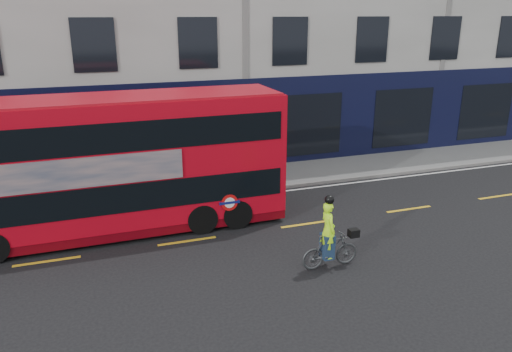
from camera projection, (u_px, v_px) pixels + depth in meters
name	position (u px, v px, depth m)	size (l,w,h in m)	color
ground	(327.00, 243.00, 15.17)	(120.00, 120.00, 0.00)	black
pavement	(257.00, 177.00, 20.99)	(60.00, 3.00, 0.12)	slate
kerb	(269.00, 189.00, 19.64)	(60.00, 0.12, 0.13)	slate
road_edge_line	(272.00, 193.00, 19.39)	(58.00, 0.10, 0.01)	silver
lane_dashes	(306.00, 224.00, 16.51)	(58.00, 0.12, 0.01)	gold
bus	(114.00, 165.00, 15.36)	(10.72, 2.58, 4.31)	#BA0717
cyclist	(330.00, 244.00, 13.51)	(1.67, 0.57, 2.12)	#414446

